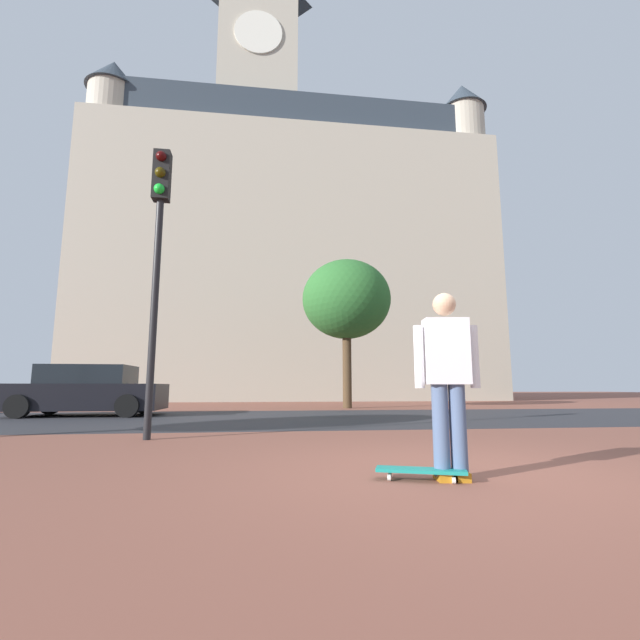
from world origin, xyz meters
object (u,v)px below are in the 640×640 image
(traffic_light_pole, at_px, (158,234))
(person_skater, at_px, (447,373))
(car_black, at_px, (88,391))
(skateboard, at_px, (421,471))

(traffic_light_pole, bearing_deg, person_skater, -45.22)
(person_skater, relative_size, car_black, 0.41)
(person_skater, height_order, skateboard, person_skater)
(car_black, relative_size, traffic_light_pole, 0.86)
(car_black, bearing_deg, traffic_light_pole, -62.93)
(person_skater, distance_m, car_black, 12.08)
(skateboard, height_order, traffic_light_pole, traffic_light_pole)
(person_skater, height_order, car_black, person_skater)
(car_black, bearing_deg, skateboard, -56.78)
(skateboard, relative_size, traffic_light_pole, 0.17)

